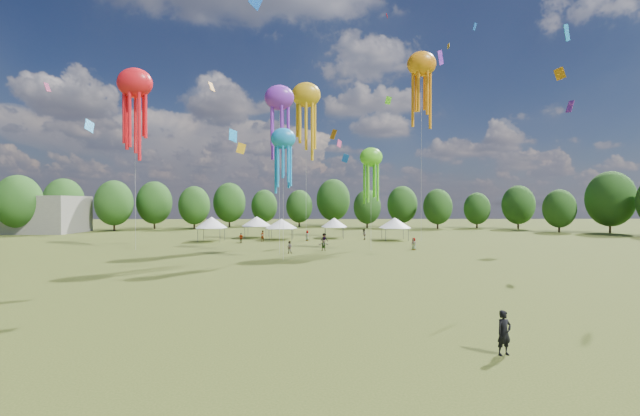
{
  "coord_description": "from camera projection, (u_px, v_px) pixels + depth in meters",
  "views": [
    {
      "loc": [
        -1.15,
        -17.77,
        6.35
      ],
      "look_at": [
        -0.52,
        15.0,
        6.0
      ],
      "focal_mm": 22.99,
      "sensor_mm": 36.0,
      "label": 1
    }
  ],
  "objects": [
    {
      "name": "spectators_far",
      "position": [
        325.0,
        239.0,
        63.87
      ],
      "size": [
        26.4,
        17.13,
        1.89
      ],
      "color": "gray",
      "rests_on": "ground"
    },
    {
      "name": "observer_main",
      "position": [
        504.0,
        333.0,
        17.14
      ],
      "size": [
        0.78,
        0.63,
        1.87
      ],
      "primitive_type": "imported",
      "rotation": [
        0.0,
        0.0,
        0.3
      ],
      "color": "black",
      "rests_on": "ground"
    },
    {
      "name": "spectator_near",
      "position": [
        289.0,
        247.0,
        52.15
      ],
      "size": [
        0.83,
        0.68,
        1.58
      ],
      "primitive_type": "imported",
      "rotation": [
        0.0,
        0.0,
        3.03
      ],
      "color": "gray",
      "rests_on": "ground"
    },
    {
      "name": "festival_tents",
      "position": [
        294.0,
        223.0,
        72.67
      ],
      "size": [
        36.63,
        13.02,
        4.16
      ],
      "color": "#47474C",
      "rests_on": "ground"
    },
    {
      "name": "treeline",
      "position": [
        298.0,
        203.0,
        80.21
      ],
      "size": [
        201.57,
        95.24,
        13.43
      ],
      "color": "#38281C",
      "rests_on": "ground"
    },
    {
      "name": "small_kites",
      "position": [
        311.0,
        36.0,
        58.22
      ],
      "size": [
        81.53,
        60.29,
        46.06
      ],
      "color": "purple",
      "rests_on": "ground"
    },
    {
      "name": "ground",
      "position": [
        339.0,
        349.0,
        17.85
      ],
      "size": [
        300.0,
        300.0,
        0.0
      ],
      "primitive_type": "plane",
      "color": "#384416",
      "rests_on": "ground"
    },
    {
      "name": "show_kites",
      "position": [
        304.0,
        103.0,
        60.73
      ],
      "size": [
        47.61,
        25.77,
        32.1
      ],
      "color": "purple",
      "rests_on": "ground"
    }
  ]
}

